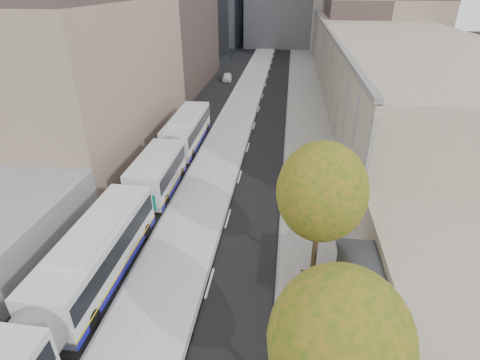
% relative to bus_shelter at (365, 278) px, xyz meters
% --- Properties ---
extents(bus_platform, '(4.25, 150.00, 0.15)m').
position_rel_bus_shelter_xyz_m(bus_platform, '(-9.56, 24.04, -2.11)').
color(bus_platform, '#B7B7B7').
rests_on(bus_platform, ground).
extents(sidewalk, '(4.75, 150.00, 0.08)m').
position_rel_bus_shelter_xyz_m(sidewalk, '(-1.56, 24.04, -2.15)').
color(sidewalk, slate).
rests_on(sidewalk, ground).
extents(building_tan, '(18.00, 92.00, 8.00)m').
position_rel_bus_shelter_xyz_m(building_tan, '(9.81, 53.04, 1.81)').
color(building_tan, '#A39682').
rests_on(building_tan, ground).
extents(bus_shelter, '(1.90, 4.40, 2.53)m').
position_rel_bus_shelter_xyz_m(bus_shelter, '(0.00, 0.00, 0.00)').
color(bus_shelter, '#383A3F').
rests_on(bus_shelter, sidewalk).
extents(tree_b, '(4.00, 4.00, 6.97)m').
position_rel_bus_shelter_xyz_m(tree_b, '(-2.09, -5.96, 2.85)').
color(tree_b, black).
rests_on(tree_b, sidewalk).
extents(tree_c, '(4.20, 4.20, 7.28)m').
position_rel_bus_shelter_xyz_m(tree_c, '(-2.09, 2.04, 3.06)').
color(tree_c, black).
rests_on(tree_c, sidewalk).
extents(bus_near, '(2.65, 17.21, 2.87)m').
position_rel_bus_shelter_xyz_m(bus_near, '(-13.09, -2.95, -0.62)').
color(bus_near, silver).
rests_on(bus_near, ground).
extents(bus_far, '(2.72, 17.07, 2.84)m').
position_rel_bus_shelter_xyz_m(bus_far, '(-13.02, 15.17, -0.64)').
color(bus_far, silver).
rests_on(bus_far, ground).
extents(distant_car, '(1.72, 3.54, 1.16)m').
position_rel_bus_shelter_xyz_m(distant_car, '(-13.50, 45.02, -1.61)').
color(distant_car, silver).
rests_on(distant_car, ground).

